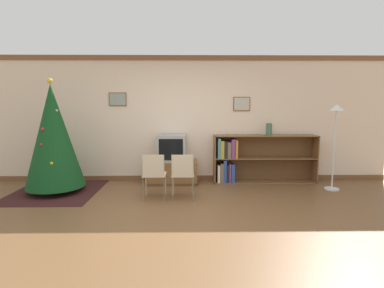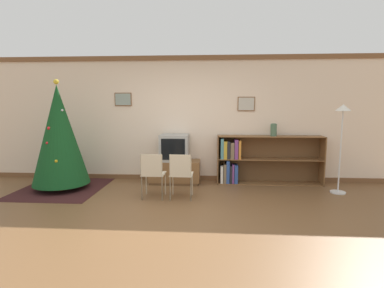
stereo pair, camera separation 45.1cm
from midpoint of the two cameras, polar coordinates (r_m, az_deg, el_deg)
ground_plane at (r=4.56m, az=-5.30°, el=-13.96°), size 24.00×24.00×0.00m
wall_back at (r=6.56m, az=-3.88°, el=4.75°), size 9.04×0.11×2.70m
area_rug at (r=6.49m, az=-26.25°, el=-8.11°), size 1.60×1.78×0.01m
christmas_tree at (r=6.30m, az=-26.82°, el=1.31°), size 1.08×1.08×2.14m
tv_console at (r=6.41m, az=-5.90°, el=-5.35°), size 1.07×0.51×0.48m
television at (r=6.31m, az=-5.97°, el=-0.75°), size 0.59×0.50×0.56m
folding_chair_left at (r=5.31m, az=-9.70°, el=-5.57°), size 0.40×0.40×0.82m
folding_chair_right at (r=5.26m, az=-4.26°, el=-5.62°), size 0.40×0.40×0.82m
bookshelf at (r=6.50m, az=8.50°, el=-2.82°), size 2.19×0.36×1.02m
vase at (r=6.48m, az=12.53°, el=2.78°), size 0.13×0.13×0.26m
standing_lamp at (r=6.29m, az=23.87°, el=3.40°), size 0.28×0.28×1.67m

